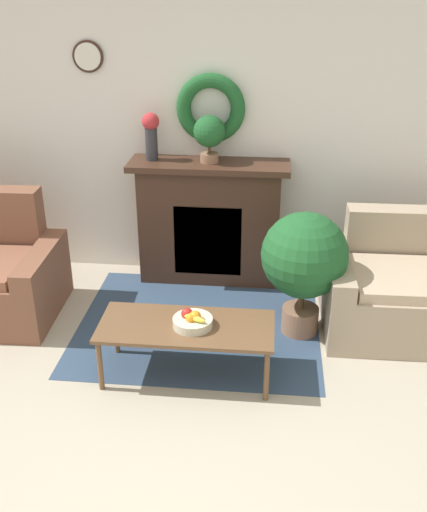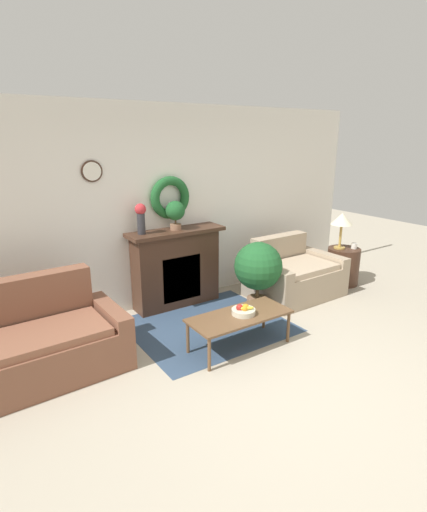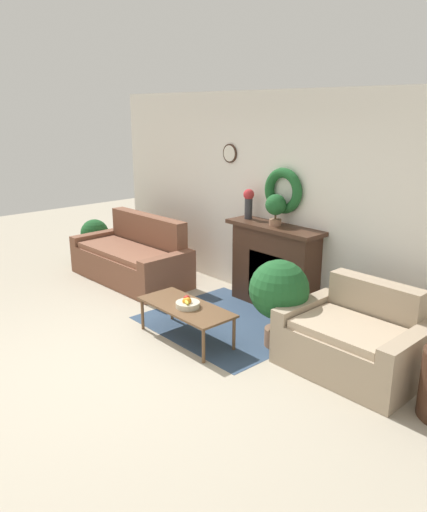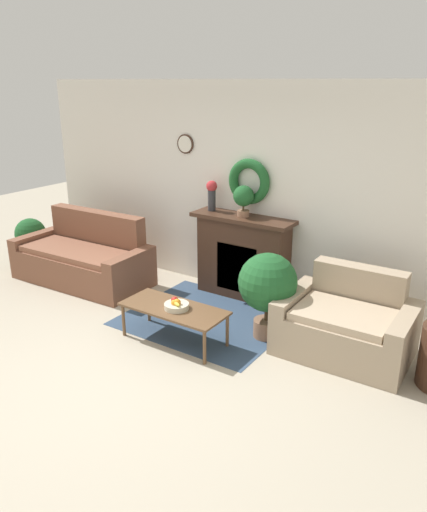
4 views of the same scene
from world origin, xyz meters
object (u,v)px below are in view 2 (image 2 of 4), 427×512
(couch_left, at_px, (20,349))
(mug, at_px, (354,246))
(side_table_by_loveseat, at_px, (343,266))
(potted_plant_on_mantel, at_px, (175,212))
(coffee_table, at_px, (240,318))
(fruit_bowl, at_px, (244,311))
(vase_on_mantel_left, at_px, (141,216))
(table_lamp, at_px, (342,220))
(potted_plant_floor_by_loveseat, at_px, (258,268))
(loveseat_right, at_px, (293,275))
(fireplace, at_px, (176,267))

(couch_left, height_order, mug, couch_left)
(couch_left, bearing_deg, side_table_by_loveseat, -1.80)
(potted_plant_on_mantel, bearing_deg, coffee_table, -90.12)
(coffee_table, bearing_deg, fruit_bowl, -13.86)
(couch_left, height_order, vase_on_mantel_left, vase_on_mantel_left)
(table_lamp, bearing_deg, side_table_by_loveseat, -38.66)
(coffee_table, relative_size, fruit_bowl, 4.41)
(potted_plant_floor_by_loveseat, bearing_deg, side_table_by_loveseat, 2.11)
(loveseat_right, xyz_separation_m, mug, (1.10, -0.20, 0.33))
(loveseat_right, height_order, fruit_bowl, loveseat_right)
(fireplace, bearing_deg, table_lamp, -15.33)
(loveseat_right, relative_size, vase_on_mantel_left, 3.38)
(potted_plant_on_mantel, bearing_deg, mug, -16.81)
(fruit_bowl, xyz_separation_m, vase_on_mantel_left, (-0.52, 1.46, 0.87))
(fireplace, height_order, side_table_by_loveseat, fireplace)
(table_lamp, xyz_separation_m, potted_plant_floor_by_loveseat, (-1.76, -0.12, -0.42))
(side_table_by_loveseat, height_order, potted_plant_on_mantel, potted_plant_on_mantel)
(fireplace, height_order, coffee_table, fireplace)
(fruit_bowl, bearing_deg, side_table_by_loveseat, 15.50)
(couch_left, height_order, side_table_by_loveseat, couch_left)
(mug, xyz_separation_m, vase_on_mantel_left, (-3.20, 0.84, 0.68))
(loveseat_right, relative_size, mug, 14.90)
(fruit_bowl, relative_size, potted_plant_on_mantel, 0.68)
(fireplace, distance_m, couch_left, 2.27)
(side_table_by_loveseat, height_order, vase_on_mantel_left, vase_on_mantel_left)
(fruit_bowl, bearing_deg, fireplace, 91.64)
(loveseat_right, bearing_deg, fruit_bowl, -153.37)
(mug, bearing_deg, fruit_bowl, -166.90)
(couch_left, relative_size, fruit_bowl, 7.50)
(couch_left, height_order, table_lamp, table_lamp)
(couch_left, relative_size, potted_plant_floor_by_loveseat, 2.05)
(fireplace, height_order, loveseat_right, fireplace)
(couch_left, relative_size, table_lamp, 3.52)
(vase_on_mantel_left, bearing_deg, potted_plant_on_mantel, -2.37)
(couch_left, distance_m, side_table_by_loveseat, 4.73)
(table_lamp, height_order, potted_plant_on_mantel, potted_plant_on_mantel)
(fireplace, relative_size, potted_plant_floor_by_loveseat, 1.39)
(potted_plant_on_mantel, bearing_deg, couch_left, -160.69)
(coffee_table, distance_m, vase_on_mantel_left, 1.80)
(potted_plant_floor_by_loveseat, bearing_deg, potted_plant_on_mantel, 134.27)
(vase_on_mantel_left, bearing_deg, coffee_table, -71.71)
(fireplace, bearing_deg, vase_on_mantel_left, 179.35)
(loveseat_right, height_order, potted_plant_on_mantel, potted_plant_on_mantel)
(fireplace, distance_m, potted_plant_floor_by_loveseat, 1.13)
(loveseat_right, xyz_separation_m, potted_plant_floor_by_loveseat, (-0.84, -0.17, 0.31))
(coffee_table, relative_size, table_lamp, 2.07)
(loveseat_right, bearing_deg, vase_on_mantel_left, 162.07)
(mug, distance_m, potted_plant_on_mantel, 2.92)
(table_lamp, bearing_deg, vase_on_mantel_left, 166.92)
(table_lamp, height_order, potted_plant_floor_by_loveseat, table_lamp)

